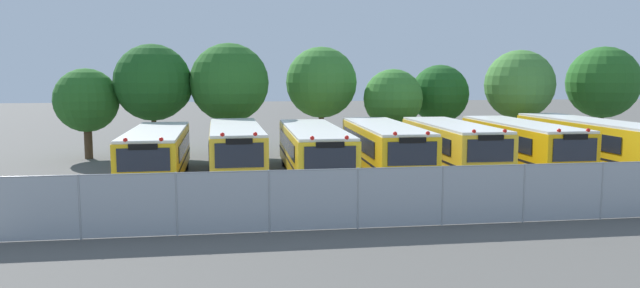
{
  "coord_description": "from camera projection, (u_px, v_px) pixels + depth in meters",
  "views": [
    {
      "loc": [
        -7.47,
        -28.55,
        4.99
      ],
      "look_at": [
        -3.19,
        0.0,
        1.6
      ],
      "focal_mm": 33.67,
      "sensor_mm": 36.0,
      "label": 1
    }
  ],
  "objects": [
    {
      "name": "school_bus_6",
      "position": [
        591.0,
        143.0,
        30.98
      ],
      "size": [
        2.71,
        11.34,
        2.76
      ],
      "rotation": [
        0.0,
        0.0,
        3.16
      ],
      "color": "yellow",
      "rests_on": "ground_plane"
    },
    {
      "name": "school_bus_3",
      "position": [
        384.0,
        147.0,
        29.49
      ],
      "size": [
        2.82,
        10.33,
        2.64
      ],
      "rotation": [
        0.0,
        0.0,
        3.12
      ],
      "color": "yellow",
      "rests_on": "ground_plane"
    },
    {
      "name": "ground_plane",
      "position": [
        384.0,
        175.0,
        29.72
      ],
      "size": [
        160.0,
        160.0,
        0.0
      ],
      "primitive_type": "plane",
      "color": "#595651"
    },
    {
      "name": "tree_7",
      "position": [
        604.0,
        82.0,
        39.36
      ],
      "size": [
        4.68,
        4.68,
        6.76
      ],
      "color": "#4C3823",
      "rests_on": "ground_plane"
    },
    {
      "name": "school_bus_0",
      "position": [
        157.0,
        152.0,
        28.07
      ],
      "size": [
        2.63,
        9.75,
        2.51
      ],
      "rotation": [
        0.0,
        0.0,
        3.15
      ],
      "color": "yellow",
      "rests_on": "ground_plane"
    },
    {
      "name": "tree_5",
      "position": [
        440.0,
        93.0,
        40.2
      ],
      "size": [
        3.9,
        3.9,
        5.59
      ],
      "color": "#4C3823",
      "rests_on": "ground_plane"
    },
    {
      "name": "tree_0",
      "position": [
        87.0,
        101.0,
        35.13
      ],
      "size": [
        3.73,
        3.73,
        5.31
      ],
      "color": "#4C3823",
      "rests_on": "ground_plane"
    },
    {
      "name": "tree_1",
      "position": [
        156.0,
        84.0,
        35.58
      ],
      "size": [
        4.59,
        4.56,
        6.76
      ],
      "color": "#4C3823",
      "rests_on": "ground_plane"
    },
    {
      "name": "chainlink_fence",
      "position": [
        443.0,
        195.0,
        19.72
      ],
      "size": [
        28.6,
        0.07,
        2.0
      ],
      "color": "#9EA0A3",
      "rests_on": "ground_plane"
    },
    {
      "name": "school_bus_5",
      "position": [
        521.0,
        144.0,
        30.57
      ],
      "size": [
        2.64,
        10.19,
        2.66
      ],
      "rotation": [
        0.0,
        0.0,
        3.13
      ],
      "color": "#EAA80C",
      "rests_on": "ground_plane"
    },
    {
      "name": "tree_3",
      "position": [
        320.0,
        82.0,
        38.54
      ],
      "size": [
        4.56,
        4.56,
        6.71
      ],
      "color": "#4C3823",
      "rests_on": "ground_plane"
    },
    {
      "name": "tree_2",
      "position": [
        229.0,
        82.0,
        36.13
      ],
      "size": [
        4.76,
        4.76,
        6.83
      ],
      "color": "#4C3823",
      "rests_on": "ground_plane"
    },
    {
      "name": "school_bus_4",
      "position": [
        452.0,
        146.0,
        30.17
      ],
      "size": [
        2.72,
        9.67,
        2.64
      ],
      "rotation": [
        0.0,
        0.0,
        3.13
      ],
      "color": "yellow",
      "rests_on": "ground_plane"
    },
    {
      "name": "tree_4",
      "position": [
        392.0,
        99.0,
        38.09
      ],
      "size": [
        3.76,
        3.76,
        5.3
      ],
      "color": "#4C3823",
      "rests_on": "ground_plane"
    },
    {
      "name": "school_bus_1",
      "position": [
        236.0,
        149.0,
        28.62
      ],
      "size": [
        2.64,
        9.88,
        2.67
      ],
      "rotation": [
        0.0,
        0.0,
        3.16
      ],
      "color": "yellow",
      "rests_on": "ground_plane"
    },
    {
      "name": "tree_6",
      "position": [
        519.0,
        84.0,
        38.96
      ],
      "size": [
        4.49,
        4.49,
        6.53
      ],
      "color": "#4C3823",
      "rests_on": "ground_plane"
    },
    {
      "name": "school_bus_2",
      "position": [
        313.0,
        150.0,
        28.97
      ],
      "size": [
        2.71,
        10.85,
        2.55
      ],
      "rotation": [
        0.0,
        0.0,
        3.13
      ],
      "color": "yellow",
      "rests_on": "ground_plane"
    }
  ]
}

